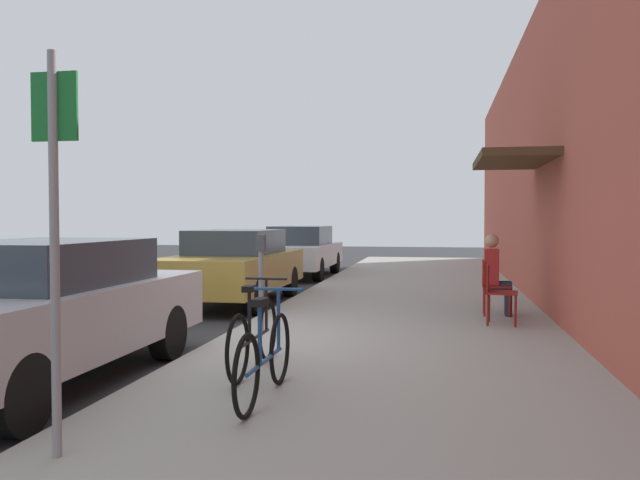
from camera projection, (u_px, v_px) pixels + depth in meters
The scene contains 13 objects.
ground_plane at pixel (215, 348), 8.26m from camera, with size 60.00×60.00×0.00m, color #2D2D30.
sidewalk_slab at pixel (401, 324), 9.82m from camera, with size 4.50×32.00×0.12m, color #9E9B93.
building_facade at pixel (570, 143), 9.30m from camera, with size 1.40×32.00×5.49m.
parked_car_0 at pixel (37, 310), 6.40m from camera, with size 1.80×4.40×1.43m.
parked_car_1 at pixel (234, 265), 12.55m from camera, with size 1.80×4.40×1.43m.
parked_car_2 at pixel (300, 251), 18.41m from camera, with size 1.80×4.40×1.43m.
parking_meter at pixel (261, 275), 8.73m from camera, with size 0.12×0.10×1.32m.
street_sign at pixel (55, 221), 4.13m from camera, with size 0.32×0.06×2.60m.
bicycle_0 at pixel (265, 357), 5.48m from camera, with size 0.46×1.71×0.90m.
bicycle_1 at pixel (254, 336), 6.50m from camera, with size 0.46×1.71×0.90m.
cafe_chair_0 at pixel (496, 290), 9.38m from camera, with size 0.49×0.49×0.87m.
cafe_chair_1 at pixel (491, 283), 10.28m from camera, with size 0.46×0.46×0.87m.
seated_patron_1 at pixel (495, 271), 10.26m from camera, with size 0.44×0.37×1.29m.
Camera 1 is at (2.82, -7.83, 1.66)m, focal length 36.39 mm.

